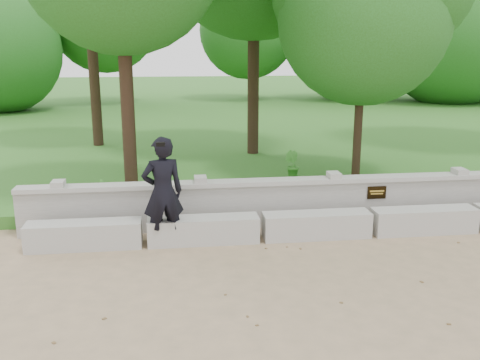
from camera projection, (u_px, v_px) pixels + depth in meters
The scene contains 8 objects.
ground at pixel (417, 279), 7.79m from camera, with size 80.00×80.00×0.00m, color #A18563.
lawn at pixel (260, 127), 21.21m from camera, with size 40.00×22.00×0.25m, color #316B21.
concrete_bench at pixel (371, 223), 9.56m from camera, with size 11.90×0.45×0.45m.
parapet_wall at pixel (358, 199), 10.17m from camera, with size 12.50×0.35×0.90m.
man_main at pixel (163, 193), 8.83m from camera, with size 0.77×0.70×1.89m.
tree_near_right at pixel (365, 5), 11.58m from camera, with size 3.80×3.80×5.81m.
shrub_a at pixel (103, 194), 10.23m from camera, with size 0.30×0.20×0.57m, color #3D862D.
shrub_b at pixel (292, 165), 12.53m from camera, with size 0.36×0.29×0.65m, color #3D862D.
Camera 1 is at (-3.48, -6.80, 3.34)m, focal length 40.00 mm.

